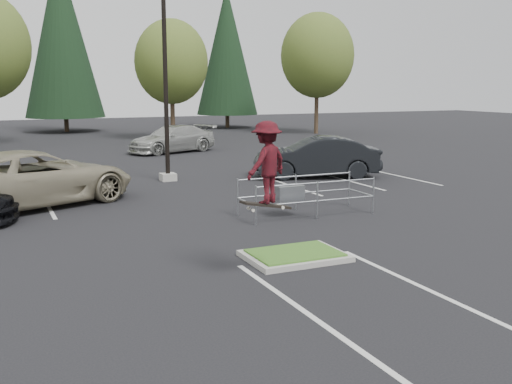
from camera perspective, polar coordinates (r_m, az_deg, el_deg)
name	(u,v)px	position (r m, az deg, el deg)	size (l,w,h in m)	color
ground	(295,259)	(13.64, 3.71, -6.35)	(120.00, 120.00, 0.00)	black
grass_median	(295,255)	(13.62, 3.71, -6.03)	(2.20, 1.60, 0.16)	#A09F95
stall_lines	(164,212)	(18.61, -8.77, -1.94)	(22.62, 17.60, 0.01)	silver
light_pole	(165,67)	(24.47, -8.65, 11.68)	(0.70, 0.60, 10.12)	#A09F95
decid_c	(171,64)	(43.14, -8.08, 11.94)	(5.12, 5.12, 8.38)	#38281C
decid_d	(317,58)	(48.38, 5.83, 12.57)	(5.76, 5.76, 9.43)	#38281C
conif_b	(61,35)	(52.55, -18.04, 14.06)	(6.38, 6.38, 14.50)	#38281C
conif_c	(227,51)	(54.95, -2.80, 13.30)	(5.50, 5.50, 12.50)	#38281C
cart_corral	(293,193)	(17.86, 3.53, -0.06)	(3.97, 1.47, 1.12)	#93969B
skateboarder	(266,163)	(11.74, 0.95, 2.79)	(1.21, 1.01, 1.78)	black
car_l_tan	(31,179)	(20.50, -20.64, 1.21)	(3.01, 6.53, 1.82)	gray
car_r_charc	(317,157)	(25.43, 5.78, 3.33)	(1.82, 5.22, 1.72)	black
car_far_silver	(173,139)	(35.09, -7.88, 5.03)	(2.17, 5.33, 1.55)	#ADAEA8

